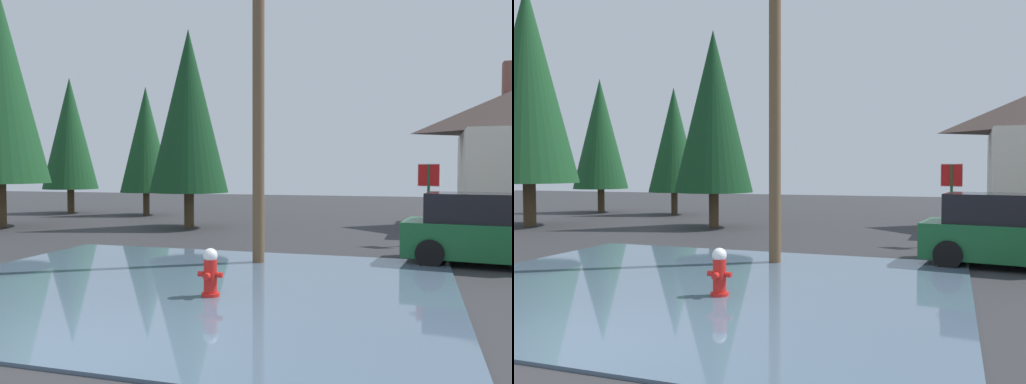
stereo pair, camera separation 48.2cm
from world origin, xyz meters
The scene contains 10 objects.
ground_plane centered at (0.00, 0.00, -0.05)m, with size 80.00×80.00×0.10m, color #2D2D30.
flood_puddle centered at (-0.24, 3.63, 0.02)m, with size 9.97×8.54×0.05m, color #4C6075.
fire_hydrant centered at (0.60, 2.97, 0.43)m, with size 0.44×0.38×0.88m.
utility_pole centered at (0.44, 6.44, 5.12)m, with size 1.60×0.28×9.88m.
stop_sign_far centered at (4.34, 10.86, 1.69)m, with size 0.62×0.27×2.40m.
parked_car centered at (5.73, 7.85, 0.80)m, with size 4.41×2.43×1.68m.
pine_tree_tall_left centered at (-11.44, 11.33, 5.58)m, with size 3.79×3.79×9.49m.
pine_tree_mid_left centered at (-4.35, 13.26, 4.45)m, with size 3.02×3.02×7.56m.
pine_tree_short_left centered at (-12.97, 17.88, 4.07)m, with size 2.77×2.77×6.92m.
pine_tree_far_center centered at (-8.67, 17.90, 3.68)m, with size 2.50×2.50×6.26m.
Camera 2 is at (4.41, -5.36, 2.23)m, focal length 37.37 mm.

